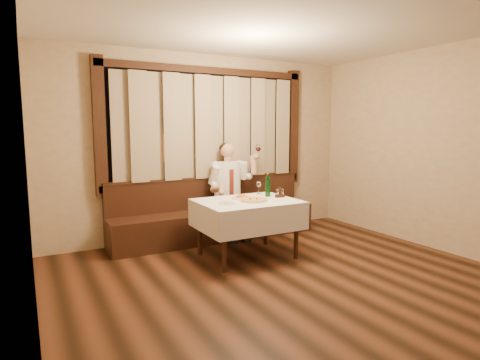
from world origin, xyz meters
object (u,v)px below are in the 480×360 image
banquette (214,218)px  cruet_caddy (280,194)px  pasta_red (242,196)px  green_bottle (268,186)px  seated_man (230,184)px  pasta_cream (228,201)px  dining_table (247,208)px  pizza (253,200)px

banquette → cruet_caddy: 1.25m
banquette → pasta_red: 0.99m
pasta_red → green_bottle: bearing=-5.2°
cruet_caddy → seated_man: seated_man is taller
pasta_red → pasta_cream: pasta_red is taller
banquette → dining_table: bearing=-90.0°
dining_table → pasta_red: 0.22m
pasta_cream → seated_man: (0.55, 1.02, 0.06)m
pasta_red → pizza: bearing=-82.5°
dining_table → pasta_cream: (-0.32, -0.09, 0.14)m
pasta_red → pasta_cream: size_ratio=1.18×
pizza → cruet_caddy: size_ratio=2.77×
banquette → pasta_cream: banquette is taller
pasta_cream → green_bottle: size_ratio=0.71×
banquette → green_bottle: bearing=-66.3°
pizza → pasta_cream: size_ratio=1.59×
dining_table → green_bottle: bearing=17.9°
pizza → green_bottle: (0.35, 0.21, 0.12)m
pizza → pasta_red: pasta_red is taller
cruet_caddy → banquette: bearing=119.7°
dining_table → banquette: bearing=90.0°
cruet_caddy → pizza: bearing=-167.2°
pasta_cream → seated_man: 1.16m
pasta_red → seated_man: seated_man is taller
banquette → pizza: (0.04, -1.11, 0.46)m
pizza → seated_man: bearing=79.6°
banquette → green_bottle: (0.39, -0.90, 0.58)m
dining_table → seated_man: (0.23, 0.93, 0.20)m
dining_table → green_bottle: 0.48m
dining_table → pasta_cream: bearing=-164.5°
banquette → dining_table: size_ratio=2.52×
pizza → green_bottle: size_ratio=1.14×
banquette → cruet_caddy: bearing=-64.2°
dining_table → seated_man: seated_man is taller
banquette → pasta_cream: size_ratio=13.85×
pasta_red → dining_table: bearing=-92.6°
pasta_red → pasta_cream: 0.42m
pasta_red → seated_man: bearing=74.2°
green_bottle → cruet_caddy: (0.11, -0.14, -0.09)m
pasta_cream → cruet_caddy: 0.83m
green_bottle → banquette: bearing=113.7°
pizza → banquette: bearing=92.1°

